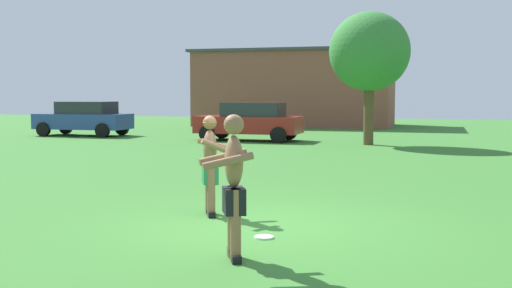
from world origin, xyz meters
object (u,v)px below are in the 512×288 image
at_px(player_with_cap, 210,161).
at_px(player_in_black, 233,183).
at_px(car_red_mid_lot, 250,121).
at_px(frisbee, 264,237).
at_px(car_blue_far_end, 84,118).
at_px(tree_right_field, 370,52).

distance_m(player_with_cap, player_in_black, 2.76).
distance_m(player_with_cap, car_red_mid_lot, 15.87).
bearing_deg(frisbee, car_blue_far_end, 127.46).
distance_m(frisbee, car_blue_far_end, 22.04).
distance_m(player_with_cap, car_blue_far_end, 20.20).
bearing_deg(tree_right_field, frisbee, -89.12).
relative_size(frisbee, tree_right_field, 0.05).
xyz_separation_m(player_with_cap, tree_right_field, (1.02, 14.72, 2.63)).
height_order(frisbee, car_red_mid_lot, car_red_mid_lot).
bearing_deg(car_blue_far_end, player_with_cap, -53.09).
relative_size(player_with_cap, player_in_black, 0.94).
relative_size(frisbee, car_red_mid_lot, 0.06).
distance_m(player_in_black, frisbee, 1.47).
xyz_separation_m(player_with_cap, car_red_mid_lot, (-3.90, 15.38, -0.06)).
height_order(player_in_black, frisbee, player_in_black).
relative_size(car_blue_far_end, tree_right_field, 0.85).
bearing_deg(player_in_black, car_red_mid_lot, 105.95).
bearing_deg(car_red_mid_lot, tree_right_field, -7.69).
height_order(car_red_mid_lot, car_blue_far_end, same).
xyz_separation_m(player_in_black, tree_right_field, (-0.18, 17.20, 2.60)).
bearing_deg(car_red_mid_lot, frisbee, -72.82).
height_order(car_blue_far_end, tree_right_field, tree_right_field).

